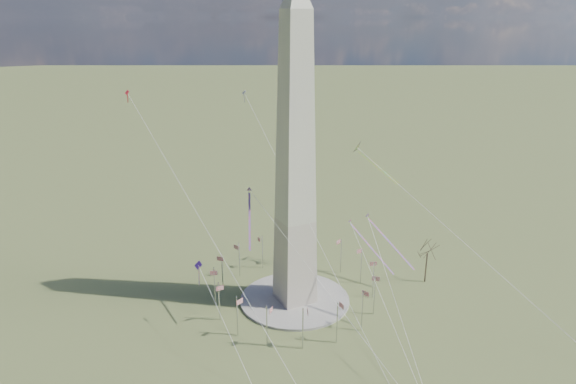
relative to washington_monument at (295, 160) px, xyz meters
name	(u,v)px	position (x,y,z in m)	size (l,w,h in m)	color
ground	(295,300)	(0.00, 0.00, -47.95)	(2000.00, 2000.00, 0.00)	#515D2E
plaza	(295,299)	(0.00, 0.00, -47.55)	(36.00, 36.00, 0.80)	#9E9C90
washington_monument	(295,160)	(0.00, 0.00, 0.00)	(15.56, 15.56, 100.00)	#BAB29C
flagpole_ring	(295,281)	(0.00, 0.00, -40.68)	(54.40, 54.40, 13.00)	silver
tree_near	(428,251)	(47.03, -9.31, -36.11)	(9.48, 9.48, 16.60)	#4A382D
kite_delta_black	(360,150)	(31.72, 12.16, -3.20)	(13.74, 15.78, 14.07)	black
kite_diamond_purple	(199,268)	(-31.63, 0.50, -28.98)	(1.78, 2.72, 8.27)	#3C1B7C
kite_streamer_left	(384,235)	(20.41, -18.59, -21.27)	(6.37, 17.96, 12.65)	red
kite_streamer_mid	(250,211)	(-14.57, 1.74, -14.46)	(8.50, 17.91, 13.03)	red
kite_streamer_right	(365,240)	(29.88, 3.98, -33.69)	(6.82, 20.62, 14.46)	red
kite_small_red	(127,94)	(-40.38, 39.97, 17.38)	(1.35, 1.51, 4.13)	red
kite_small_white	(244,94)	(3.08, 47.64, 13.75)	(1.45, 2.21, 4.80)	silver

